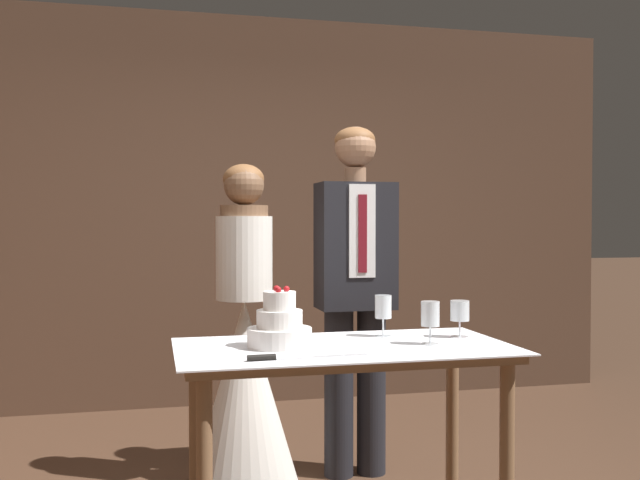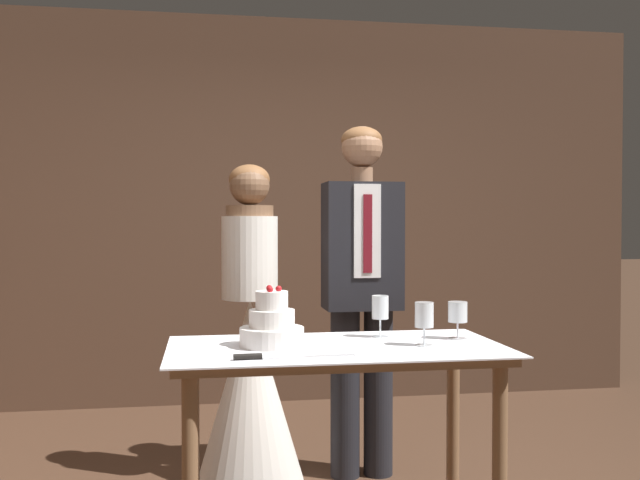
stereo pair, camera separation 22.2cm
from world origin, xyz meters
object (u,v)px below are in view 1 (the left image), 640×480
(groom, at_px, (355,281))
(tiered_cake, at_px, (279,327))
(wine_glass_near, at_px, (460,313))
(wine_glass_far, at_px, (383,309))
(cake_knife, at_px, (285,357))
(bride, at_px, (244,367))
(cake_table, at_px, (345,375))
(wine_glass_middle, at_px, (430,315))

(groom, bearing_deg, tiered_cake, -123.30)
(wine_glass_near, height_order, wine_glass_far, wine_glass_far)
(cake_knife, distance_m, wine_glass_near, 0.86)
(groom, bearing_deg, bride, 179.96)
(cake_table, height_order, wine_glass_near, wine_glass_near)
(wine_glass_middle, distance_m, groom, 0.91)
(bride, bearing_deg, tiered_cake, -87.64)
(cake_knife, distance_m, bride, 1.10)
(wine_glass_near, height_order, wine_glass_middle, wine_glass_middle)
(wine_glass_far, distance_m, groom, 0.68)
(cake_table, distance_m, wine_glass_middle, 0.41)
(tiered_cake, bearing_deg, wine_glass_near, 3.74)
(wine_glass_middle, distance_m, wine_glass_far, 0.26)
(tiered_cake, xyz_separation_m, wine_glass_near, (0.77, 0.05, 0.03))
(wine_glass_far, bearing_deg, groom, 83.92)
(wine_glass_far, distance_m, bride, 0.91)
(tiered_cake, height_order, groom, groom)
(wine_glass_middle, bearing_deg, tiered_cake, 172.04)
(cake_table, bearing_deg, wine_glass_middle, -8.29)
(cake_knife, relative_size, bride, 0.28)
(cake_table, xyz_separation_m, cake_knife, (-0.28, -0.22, 0.12))
(cake_table, relative_size, wine_glass_far, 7.46)
(wine_glass_near, relative_size, wine_glass_far, 0.88)
(cake_table, distance_m, groom, 0.95)
(wine_glass_middle, bearing_deg, wine_glass_near, 35.64)
(wine_glass_middle, xyz_separation_m, bride, (-0.62, 0.90, -0.36))
(cake_table, distance_m, bride, 0.91)
(groom, bearing_deg, wine_glass_middle, -86.99)
(tiered_cake, relative_size, groom, 0.14)
(bride, bearing_deg, wine_glass_near, -43.74)
(tiered_cake, bearing_deg, cake_knife, -95.66)
(tiered_cake, height_order, wine_glass_middle, tiered_cake)
(wine_glass_middle, bearing_deg, groom, 93.01)
(bride, xyz_separation_m, groom, (0.57, -0.00, 0.42))
(wine_glass_middle, relative_size, groom, 0.09)
(cake_table, bearing_deg, groom, 71.46)
(cake_knife, height_order, wine_glass_far, wine_glass_far)
(cake_table, xyz_separation_m, wine_glass_far, (0.21, 0.18, 0.23))
(wine_glass_far, bearing_deg, tiered_cake, -162.88)
(cake_knife, relative_size, groom, 0.24)
(cake_table, distance_m, wine_glass_near, 0.57)
(wine_glass_far, bearing_deg, bride, 126.49)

